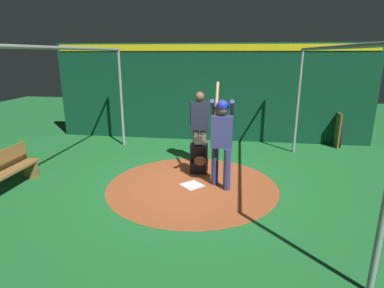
# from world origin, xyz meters

# --- Properties ---
(ground_plane) EXTENTS (26.15, 26.15, 0.00)m
(ground_plane) POSITION_xyz_m (0.00, 0.00, 0.00)
(ground_plane) COLOR #1E6B2D
(dirt_circle) EXTENTS (3.71, 3.71, 0.01)m
(dirt_circle) POSITION_xyz_m (0.00, 0.00, 0.00)
(dirt_circle) COLOR #9E4C28
(dirt_circle) RESTS_ON ground
(home_plate) EXTENTS (0.59, 0.59, 0.01)m
(home_plate) POSITION_xyz_m (0.00, 0.00, 0.01)
(home_plate) COLOR white
(home_plate) RESTS_ON dirt_circle
(batter) EXTENTS (0.68, 0.49, 2.21)m
(batter) POSITION_xyz_m (-0.05, 0.61, 1.16)
(batter) COLOR navy
(batter) RESTS_ON ground
(catcher) EXTENTS (0.58, 0.40, 0.95)m
(catcher) POSITION_xyz_m (-0.82, 0.06, 0.37)
(catcher) COLOR black
(catcher) RESTS_ON ground
(umpire) EXTENTS (0.23, 0.49, 1.87)m
(umpire) POSITION_xyz_m (-1.50, -0.02, 1.07)
(umpire) COLOR #4C4C51
(umpire) RESTS_ON ground
(back_wall) EXTENTS (0.22, 10.15, 3.11)m
(back_wall) POSITION_xyz_m (-3.93, 0.00, 1.57)
(back_wall) COLOR #0C3D26
(back_wall) RESTS_ON ground
(cage_frame) EXTENTS (5.79, 5.26, 2.92)m
(cage_frame) POSITION_xyz_m (0.00, 0.00, 2.07)
(cage_frame) COLOR gray
(cage_frame) RESTS_ON ground
(bat_rack) EXTENTS (0.58, 0.20, 1.05)m
(bat_rack) POSITION_xyz_m (-3.68, 4.00, 0.49)
(bat_rack) COLOR olive
(bat_rack) RESTS_ON ground
(bench) EXTENTS (1.58, 0.36, 0.85)m
(bench) POSITION_xyz_m (0.77, -3.80, 0.44)
(bench) COLOR olive
(bench) RESTS_ON ground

